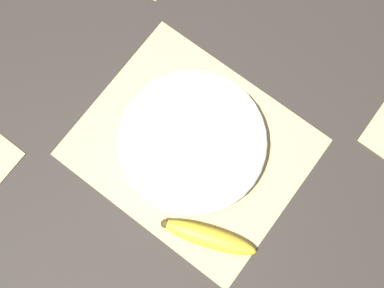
# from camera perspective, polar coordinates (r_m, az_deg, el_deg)

# --- Properties ---
(ground_plane) EXTENTS (6.00, 6.00, 0.00)m
(ground_plane) POSITION_cam_1_polar(r_m,az_deg,el_deg) (0.89, -0.00, -0.43)
(ground_plane) COLOR #2D2823
(bamboo_mat_center) EXTENTS (0.43, 0.36, 0.01)m
(bamboo_mat_center) POSITION_cam_1_polar(r_m,az_deg,el_deg) (0.89, -0.00, -0.39)
(bamboo_mat_center) COLOR #D6B775
(bamboo_mat_center) RESTS_ON ground_plane
(fruit_salad_bowl) EXTENTS (0.28, 0.28, 0.07)m
(fruit_salad_bowl) POSITION_cam_1_polar(r_m,az_deg,el_deg) (0.85, 0.03, 0.17)
(fruit_salad_bowl) COLOR silver
(fruit_salad_bowl) RESTS_ON bamboo_mat_center
(whole_banana) EXTENTS (0.18, 0.10, 0.04)m
(whole_banana) POSITION_cam_1_polar(r_m,az_deg,el_deg) (0.85, 2.09, -11.74)
(whole_banana) COLOR yellow
(whole_banana) RESTS_ON bamboo_mat_center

